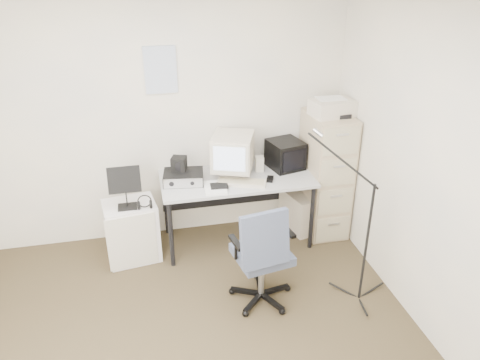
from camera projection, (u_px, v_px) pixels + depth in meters
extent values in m
cube|color=#3F3622|center=(197.00, 353.00, 3.56)|extent=(3.60, 3.60, 0.01)
cube|color=white|center=(178.00, 3.00, 2.45)|extent=(3.60, 3.60, 0.01)
cube|color=#F6E7C3|center=(166.00, 121.00, 4.58)|extent=(3.60, 0.02, 2.50)
cube|color=#F6E7C3|center=(439.00, 183.00, 3.36)|extent=(0.02, 3.60, 2.50)
cube|color=white|center=(160.00, 70.00, 4.34)|extent=(0.30, 0.02, 0.44)
cube|color=tan|center=(325.00, 174.00, 4.87)|extent=(0.40, 0.60, 1.30)
cube|color=beige|center=(332.00, 108.00, 4.53)|extent=(0.44, 0.33, 0.15)
cube|color=#A9A9A9|center=(237.00, 209.00, 4.79)|extent=(1.50, 0.70, 0.73)
cube|color=beige|center=(233.00, 155.00, 4.59)|extent=(0.50, 0.51, 0.42)
cube|color=black|center=(285.00, 154.00, 4.78)|extent=(0.38, 0.40, 0.29)
cube|color=beige|center=(259.00, 164.00, 4.73)|extent=(0.09, 0.09, 0.15)
cube|color=beige|center=(241.00, 183.00, 4.49)|extent=(0.50, 0.32, 0.03)
cube|color=black|center=(270.00, 179.00, 4.56)|extent=(0.10, 0.12, 0.03)
cube|color=black|center=(184.00, 177.00, 4.51)|extent=(0.41, 0.32, 0.11)
cube|color=black|center=(179.00, 164.00, 4.49)|extent=(0.17, 0.16, 0.14)
cube|color=white|center=(215.00, 187.00, 4.41)|extent=(0.22, 0.29, 0.02)
cube|color=beige|center=(297.00, 211.00, 5.06)|extent=(0.30, 0.48, 0.42)
cube|color=#505A7F|center=(262.00, 252.00, 3.89)|extent=(0.65, 0.65, 0.97)
cube|color=silver|center=(132.00, 231.00, 4.54)|extent=(0.53, 0.45, 0.60)
cube|color=black|center=(125.00, 187.00, 4.26)|extent=(0.32, 0.21, 0.43)
torus|color=black|center=(145.00, 204.00, 4.32)|extent=(0.17, 0.17, 0.03)
cylinder|color=black|center=(369.00, 227.00, 3.80)|extent=(0.03, 0.03, 1.46)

